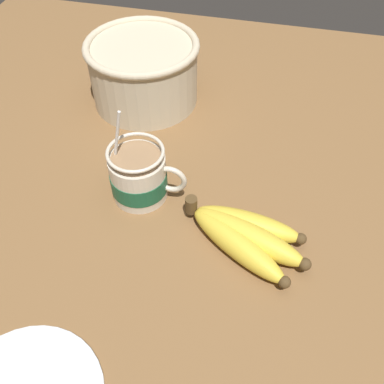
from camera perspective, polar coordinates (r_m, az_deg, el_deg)
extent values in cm
cube|color=brown|center=(75.57, -2.84, -2.07)|extent=(136.60, 136.60, 3.20)
cylinder|color=beige|center=(72.93, -7.14, 2.03)|extent=(9.52, 9.52, 8.51)
cylinder|color=#195638|center=(73.49, -7.08, 1.61)|extent=(9.72, 9.72, 3.48)
torus|color=beige|center=(71.02, -2.83, 1.68)|extent=(5.68, 0.90, 5.68)
cylinder|color=#997551|center=(69.88, -7.47, 4.50)|extent=(8.32, 8.32, 0.40)
torus|color=beige|center=(68.96, -7.58, 5.31)|extent=(9.52, 9.52, 0.60)
cylinder|color=silver|center=(70.28, -10.14, 5.47)|extent=(3.84, 0.50, 16.25)
ellipsoid|color=silver|center=(75.40, -8.14, 0.79)|extent=(3.00, 2.00, 0.80)
cylinder|color=#4C381E|center=(69.86, -0.11, -1.72)|extent=(2.00, 2.00, 3.00)
ellipsoid|color=gold|center=(66.57, 6.03, -6.99)|extent=(17.62, 13.25, 4.14)
sphere|color=#4C381E|center=(64.12, 12.24, -11.67)|extent=(1.86, 1.86, 1.86)
ellipsoid|color=gold|center=(67.57, 7.44, -5.83)|extent=(19.40, 10.45, 4.38)
sphere|color=#4C381E|center=(66.27, 14.81, -9.29)|extent=(1.97, 1.97, 1.97)
ellipsoid|color=gold|center=(69.13, 7.39, -4.26)|extent=(17.49, 6.03, 4.13)
sphere|color=#4C381E|center=(68.95, 14.29, -6.07)|extent=(1.86, 1.86, 1.86)
cylinder|color=beige|center=(93.18, -6.42, 15.41)|extent=(22.23, 22.23, 12.76)
torus|color=beige|center=(89.91, -6.78, 18.82)|extent=(23.34, 23.34, 1.56)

